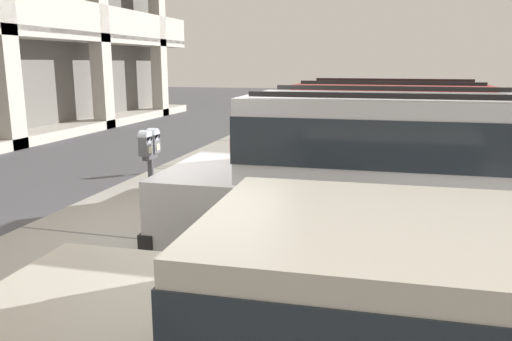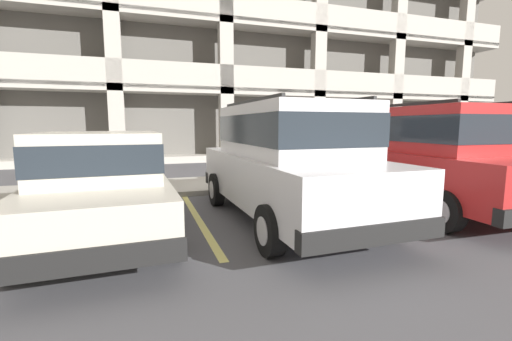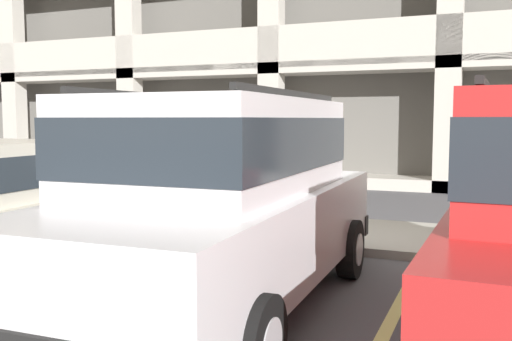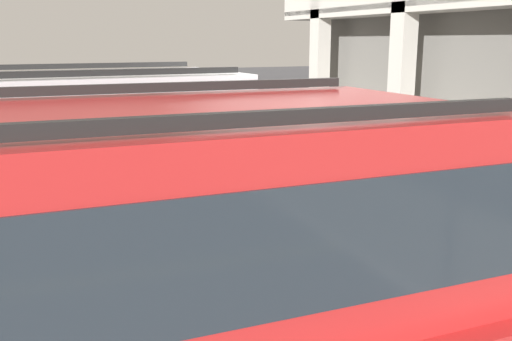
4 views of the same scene
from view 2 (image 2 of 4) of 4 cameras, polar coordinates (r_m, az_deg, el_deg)
ground_plane at (r=8.17m, az=-1.13°, el=-4.34°), size 80.00×80.00×0.10m
sidewalk at (r=9.38m, az=-3.50°, el=-2.12°), size 40.00×2.20×0.12m
parking_stall_lines at (r=7.52m, az=13.14°, el=-5.18°), size 12.09×4.80×0.01m
silver_suv at (r=5.85m, az=5.28°, el=2.16°), size 2.09×4.82×2.03m
red_sedan at (r=5.47m, az=-24.07°, el=-1.67°), size 1.95×4.54×1.54m
dark_hatchback at (r=7.53m, az=26.37°, el=2.61°), size 2.11×4.83×2.03m
parking_meter_near at (r=8.30m, az=-2.85°, el=4.43°), size 0.35×0.12×1.43m
parking_meter_far at (r=11.46m, az=27.44°, el=4.10°), size 0.15×0.12×1.51m
parking_garage at (r=21.13m, az=-8.60°, el=19.51°), size 32.00×10.00×13.25m
fire_hydrant at (r=8.54m, az=-30.00°, el=-1.34°), size 0.30×0.30×0.70m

